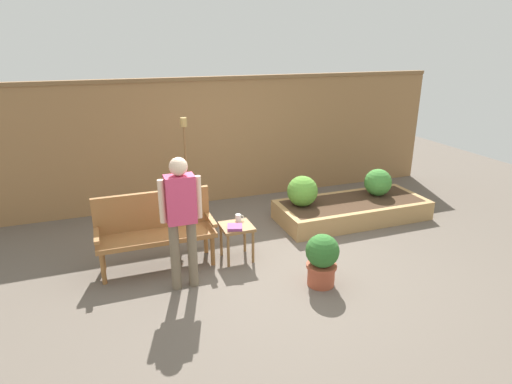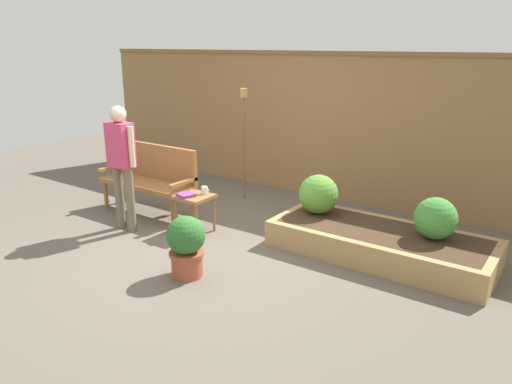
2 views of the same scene
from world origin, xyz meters
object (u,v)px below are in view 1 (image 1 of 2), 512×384
side_table (237,231)px  shrub_far_corner (378,182)px  book_on_table (235,227)px  cup_on_table (239,218)px  shrub_near_bench (302,191)px  person_by_bench (181,213)px  potted_boxwood (322,258)px  tiki_torch (185,152)px  garden_bench (155,225)px

side_table → shrub_far_corner: 2.78m
side_table → book_on_table: bearing=-119.7°
cup_on_table → shrub_near_bench: 1.39m
side_table → person_by_bench: person_by_bench is taller
shrub_far_corner → shrub_near_bench: bearing=180.0°
potted_boxwood → tiki_torch: (-1.07, 2.41, 0.79)m
shrub_near_bench → person_by_bench: bearing=-150.1°
garden_bench → potted_boxwood: bearing=-34.0°
potted_boxwood → tiki_torch: bearing=113.9°
shrub_near_bench → tiki_torch: bearing=156.4°
garden_bench → side_table: size_ratio=3.00×
book_on_table → potted_boxwood: size_ratio=0.29×
cup_on_table → book_on_table: size_ratio=0.61×
book_on_table → shrub_near_bench: size_ratio=0.39×
cup_on_table → person_by_bench: bearing=-146.6°
cup_on_table → potted_boxwood: size_ratio=0.18×
tiki_torch → person_by_bench: (-0.44, -1.91, -0.20)m
potted_boxwood → person_by_bench: (-1.51, 0.50, 0.59)m
book_on_table → tiki_torch: tiki_torch is taller
side_table → person_by_bench: (-0.77, -0.44, 0.54)m
side_table → shrub_near_bench: size_ratio=1.02×
garden_bench → tiki_torch: 1.53m
garden_bench → tiki_torch: size_ratio=0.88×
shrub_near_bench → tiki_torch: tiki_torch is taller
potted_boxwood → person_by_bench: 1.69m
cup_on_table → shrub_far_corner: (2.61, 0.64, -0.01)m
shrub_far_corner → person_by_bench: (-3.45, -1.19, 0.41)m
potted_boxwood → shrub_far_corner: size_ratio=1.43×
cup_on_table → potted_boxwood: 1.26m
tiki_torch → person_by_bench: size_ratio=1.05×
side_table → garden_bench: bearing=167.0°
shrub_near_bench → shrub_far_corner: bearing=0.0°
shrub_far_corner → tiki_torch: tiki_torch is taller
side_table → cup_on_table: cup_on_table is taller
tiki_torch → book_on_table: bearing=-79.7°
side_table → cup_on_table: bearing=60.3°
shrub_far_corner → cup_on_table: bearing=-166.2°
book_on_table → shrub_far_corner: size_ratio=0.42×
person_by_bench → side_table: bearing=29.5°
cup_on_table → person_by_bench: 1.08m
tiki_torch → person_by_bench: bearing=-102.9°
shrub_far_corner → side_table: bearing=-164.2°
garden_bench → tiki_torch: bearing=61.9°
side_table → book_on_table: (-0.05, -0.09, 0.10)m
tiki_torch → person_by_bench: 1.97m
potted_boxwood → shrub_far_corner: (1.94, 1.70, 0.18)m
potted_boxwood → shrub_near_bench: (0.57, 1.70, 0.19)m
garden_bench → person_by_bench: bearing=-71.2°
side_table → tiki_torch: size_ratio=0.29×
potted_boxwood → tiki_torch: size_ratio=0.39×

